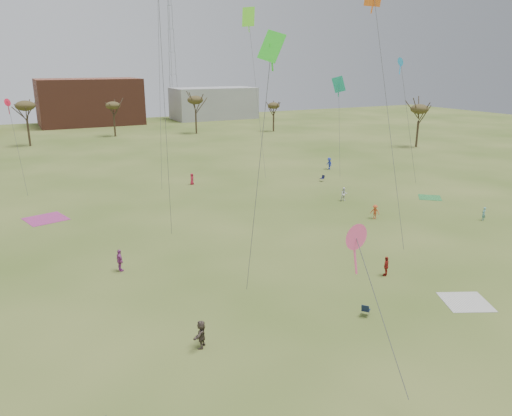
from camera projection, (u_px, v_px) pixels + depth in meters
name	position (u px, v px, depth m)	size (l,w,h in m)	color
ground	(351.00, 353.00, 28.03)	(260.00, 260.00, 0.00)	#375119
spectator_fore_a	(386.00, 266.00, 38.04)	(0.93, 0.39, 1.58)	maroon
spectator_fore_c	(201.00, 334.00, 28.38)	(1.58, 0.50, 1.70)	#4D4037
flyer_mid_b	(375.00, 212.00, 52.03)	(0.99, 0.57, 1.53)	#C44B24
flyer_mid_c	(484.00, 214.00, 51.51)	(0.52, 0.34, 1.43)	#64A6A8
spectator_mid_d	(120.00, 260.00, 38.81)	(1.07, 0.44, 1.82)	#A8469A
spectator_mid_e	(344.00, 194.00, 58.79)	(0.80, 0.62, 1.64)	silver
flyer_far_b	(192.00, 179.00, 66.67)	(0.76, 0.49, 1.55)	#A41C33
flyer_far_c	(329.00, 163.00, 76.26)	(1.18, 0.68, 1.83)	#213098
blanket_cream	(466.00, 302.00, 33.99)	(3.03, 3.03, 0.03)	beige
blanket_plum	(46.00, 219.00, 52.09)	(3.88, 3.88, 0.03)	#A33276
blanket_olive	(430.00, 198.00, 60.35)	(2.63, 2.63, 0.03)	#2E7F3B
camp_chair_center	(366.00, 312.00, 32.08)	(0.74, 0.73, 0.87)	#151F3A
camp_chair_right	(322.00, 180.00, 68.60)	(0.62, 0.58, 0.87)	#15173A
tree_line	(81.00, 112.00, 92.34)	(117.44, 49.32, 8.91)	#3A2B1E
building_brick	(90.00, 102.00, 130.98)	(26.00, 16.00, 12.00)	brown
building_grey	(214.00, 103.00, 144.95)	(24.00, 12.00, 9.00)	gray
radio_tower	(172.00, 51.00, 142.38)	(1.51, 1.72, 41.00)	#9EA3A8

